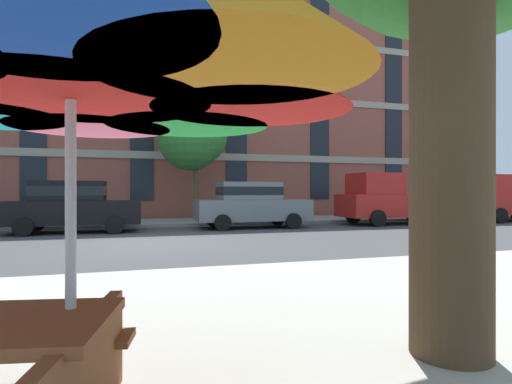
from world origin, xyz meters
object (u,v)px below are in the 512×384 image
at_px(sedan_black, 73,205).
at_px(pickup_red, 392,201).
at_px(sedan_gray, 251,204).
at_px(patio_umbrella, 71,53).
at_px(street_tree_middle, 195,134).
at_px(pickup_red_midblock, 505,200).

xyz_separation_m(sedan_black, pickup_red, (12.77, 0.00, 0.08)).
distance_m(sedan_gray, patio_umbrella, 13.58).
distance_m(street_tree_middle, patio_umbrella, 16.20).
relative_size(sedan_black, patio_umbrella, 1.31).
distance_m(sedan_black, street_tree_middle, 6.40).
relative_size(pickup_red, patio_umbrella, 1.52).
relative_size(pickup_red, street_tree_middle, 0.86).
bearing_deg(pickup_red, sedan_black, -180.00).
bearing_deg(patio_umbrella, pickup_red, 49.04).
bearing_deg(pickup_red_midblock, pickup_red, 180.00).
relative_size(pickup_red_midblock, street_tree_middle, 0.86).
relative_size(sedan_gray, pickup_red_midblock, 0.86).
xyz_separation_m(pickup_red_midblock, street_tree_middle, (-14.39, 3.14, 3.01)).
xyz_separation_m(pickup_red_midblock, patio_umbrella, (-17.30, -12.70, 1.17)).
relative_size(sedan_black, street_tree_middle, 0.74).
bearing_deg(sedan_gray, street_tree_middle, 119.08).
distance_m(pickup_red, patio_umbrella, 16.86).
distance_m(sedan_gray, pickup_red_midblock, 12.65).
relative_size(sedan_gray, patio_umbrella, 1.31).
height_order(sedan_black, pickup_red, pickup_red).
xyz_separation_m(sedan_gray, patio_umbrella, (-4.65, -12.70, 1.24)).
height_order(sedan_black, patio_umbrella, patio_umbrella).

